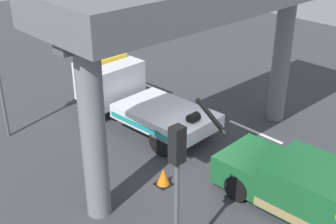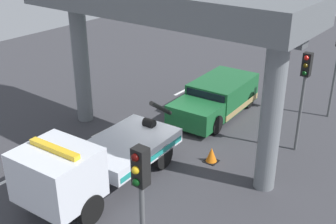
{
  "view_description": "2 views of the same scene",
  "coord_description": "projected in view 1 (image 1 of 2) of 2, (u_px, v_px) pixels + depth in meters",
  "views": [
    {
      "loc": [
        -9.14,
        10.49,
        8.69
      ],
      "look_at": [
        1.15,
        0.79,
        1.74
      ],
      "focal_mm": 47.99,
      "sensor_mm": 36.0,
      "label": 1
    },
    {
      "loc": [
        12.23,
        9.51,
        8.64
      ],
      "look_at": [
        -0.64,
        -0.31,
        1.23
      ],
      "focal_mm": 45.61,
      "sensor_mm": 36.0,
      "label": 2
    }
  ],
  "objects": [
    {
      "name": "ground_plane",
      "position": [
        206.0,
        160.0,
        16.29
      ],
      "size": [
        60.0,
        40.0,
        0.1
      ],
      "primitive_type": "cube",
      "color": "#38383D"
    },
    {
      "name": "towed_van_green",
      "position": [
        309.0,
        190.0,
        13.25
      ],
      "size": [
        5.31,
        2.46,
        1.58
      ],
      "color": "#195B2D",
      "rests_on": "ground"
    },
    {
      "name": "lane_stripe_mid",
      "position": [
        255.0,
        132.0,
        18.08
      ],
      "size": [
        2.6,
        0.16,
        0.01
      ],
      "primitive_type": "cube",
      "color": "silver",
      "rests_on": "ground"
    },
    {
      "name": "traffic_light_far",
      "position": [
        176.0,
        169.0,
        10.28
      ],
      "size": [
        0.39,
        0.32,
        4.09
      ],
      "color": "#515456",
      "rests_on": "ground"
    },
    {
      "name": "overpass_structure",
      "position": [
        208.0,
        4.0,
        13.92
      ],
      "size": [
        3.6,
        11.1,
        6.48
      ],
      "color": "slate",
      "rests_on": "ground"
    },
    {
      "name": "lane_stripe_east",
      "position": [
        156.0,
        89.0,
        22.0
      ],
      "size": [
        2.6,
        0.16,
        0.01
      ],
      "primitive_type": "cube",
      "color": "silver",
      "rests_on": "ground"
    },
    {
      "name": "traffic_cone_orange",
      "position": [
        163.0,
        177.0,
        14.71
      ],
      "size": [
        0.5,
        0.5,
        0.6
      ],
      "color": "orange",
      "rests_on": "ground"
    },
    {
      "name": "tow_truck_white",
      "position": [
        132.0,
        95.0,
        18.39
      ],
      "size": [
        7.31,
        2.71,
        2.46
      ],
      "color": "silver",
      "rests_on": "ground"
    }
  ]
}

